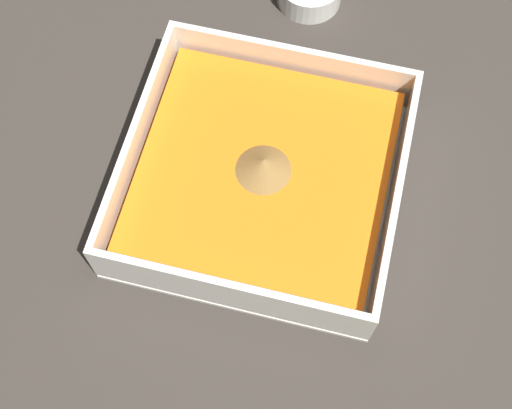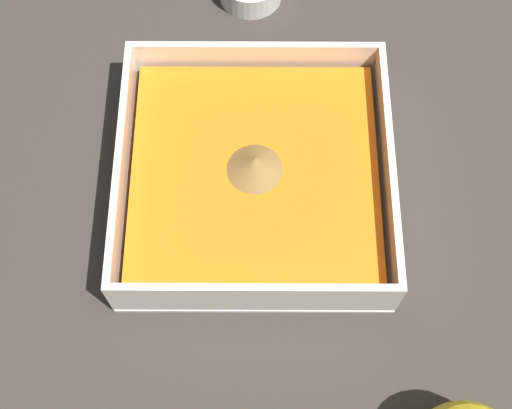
{
  "view_description": "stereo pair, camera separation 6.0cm",
  "coord_description": "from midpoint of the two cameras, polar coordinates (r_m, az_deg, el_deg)",
  "views": [
    {
      "loc": [
        -0.31,
        -0.03,
        0.58
      ],
      "look_at": [
        -0.06,
        0.03,
        0.03
      ],
      "focal_mm": 50.0,
      "sensor_mm": 36.0,
      "label": 1
    },
    {
      "loc": [
        -0.32,
        0.03,
        0.58
      ],
      "look_at": [
        -0.06,
        0.03,
        0.03
      ],
      "focal_mm": 50.0,
      "sensor_mm": 36.0,
      "label": 2
    }
  ],
  "objects": [
    {
      "name": "ground_plane",
      "position": [
        0.65,
        0.44,
        3.78
      ],
      "size": [
        4.0,
        4.0,
        0.0
      ],
      "primitive_type": "plane",
      "color": "#332D28"
    },
    {
      "name": "square_dish",
      "position": [
        0.62,
        -2.84,
        1.89
      ],
      "size": [
        0.23,
        0.23,
        0.06
      ],
      "color": "silver",
      "rests_on": "ground_plane"
    }
  ]
}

